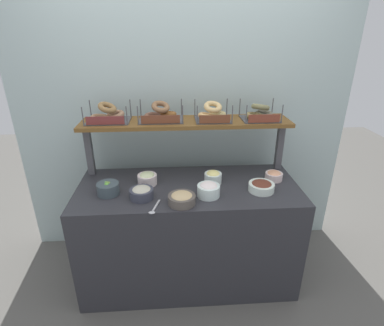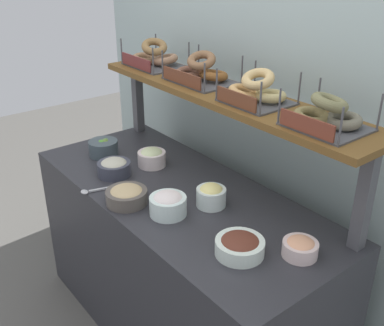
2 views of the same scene
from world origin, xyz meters
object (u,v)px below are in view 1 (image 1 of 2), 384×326
Objects in this scene: bowl_tuna_salad at (142,192)px; bowl_egg_salad at (213,177)px; bowl_lox_spread at (274,175)px; bagel_basket_cinnamon_raisin at (161,114)px; bowl_cream_cheese at (208,189)px; bowl_veggie_mix at (108,188)px; serving_spoon_near_plate at (154,209)px; bowl_chocolate_spread at (261,186)px; bowl_hummus at (182,198)px; bagel_basket_poppy at (260,114)px; bagel_basket_plain at (213,114)px; bowl_scallion_spread at (147,178)px; bagel_basket_everything at (108,115)px.

bowl_tuna_salad is 1.26× the size of bowl_egg_salad.
bowl_lox_spread is 0.40× the size of bagel_basket_cinnamon_raisin.
bowl_tuna_salad is at bearing -107.58° from bagel_basket_cinnamon_raisin.
bowl_cream_cheese reaches higher than bowl_tuna_salad.
bowl_veggie_mix is 0.41m from serving_spoon_near_plate.
bowl_chocolate_spread is 0.39m from bowl_cream_cheese.
bowl_veggie_mix reaches higher than bowl_hummus.
bagel_basket_poppy is (0.05, 0.37, 0.44)m from bowl_chocolate_spread.
bagel_basket_cinnamon_raisin reaches higher than serving_spoon_near_plate.
bowl_chocolate_spread is at bearing -97.46° from bagel_basket_poppy.
bagel_basket_plain is 0.37m from bagel_basket_poppy.
bowl_lox_spread is at bearing -63.75° from bagel_basket_poppy.
bowl_hummus is 0.55× the size of bagel_basket_cinnamon_raisin.
bowl_veggie_mix is (-1.10, 0.03, 0.01)m from bowl_chocolate_spread.
bowl_cream_cheese is 0.69m from bagel_basket_cinnamon_raisin.
bowl_scallion_spread is at bearing -179.79° from bowl_lox_spread.
bowl_veggie_mix reaches higher than bowl_lox_spread.
bowl_lox_spread is 0.97m from bowl_scallion_spread.
bowl_tuna_salad is 0.55m from bowl_egg_salad.
bowl_veggie_mix reaches higher than bowl_tuna_salad.
bowl_cream_cheese reaches higher than bowl_egg_salad.
bagel_basket_plain is at bearing 130.55° from bowl_chocolate_spread.
bowl_egg_salad is at bearing -17.45° from bagel_basket_everything.
bagel_basket_poppy is (-0.10, 0.20, 0.44)m from bowl_lox_spread.
bagel_basket_poppy is at bearing 116.25° from bowl_lox_spread.
bowl_scallion_spread is 0.45× the size of bagel_basket_everything.
bowl_cream_cheese is at bearing -99.67° from bagel_basket_plain.
bowl_cream_cheese is at bearing -6.18° from bowl_veggie_mix.
bagel_basket_everything reaches higher than bowl_scallion_spread.
bowl_egg_salad is at bearing -32.88° from bagel_basket_cinnamon_raisin.
bagel_basket_poppy reaches higher than bowl_cream_cheese.
bagel_basket_cinnamon_raisin is at bearing 177.97° from bagel_basket_poppy.
bagel_basket_poppy is at bearing 35.22° from serving_spoon_near_plate.
bowl_chocolate_spread is 0.65× the size of bagel_basket_plain.
bowl_cream_cheese is 0.21m from bowl_hummus.
bagel_basket_cinnamon_raisin is at bearing 126.63° from bowl_cream_cheese.
bagel_basket_everything is 0.96× the size of bagel_basket_cinnamon_raisin.
bowl_chocolate_spread is 1.10m from bowl_veggie_mix.
bowl_egg_salad is at bearing -177.20° from bowl_lox_spread.
serving_spoon_near_plate is at bearing -35.59° from bowl_veggie_mix.
bagel_basket_poppy is (0.38, 0.22, 0.42)m from bowl_egg_salad.
bowl_egg_salad is at bearing 39.27° from serving_spoon_near_plate.
bagel_basket_poppy reaches higher than bowl_tuna_salad.
bowl_scallion_spread is (-0.25, 0.30, 0.01)m from bowl_hummus.
bagel_basket_everything is at bearing 120.45° from serving_spoon_near_plate.
bowl_chocolate_spread is 1.18× the size of bowl_veggie_mix.
bagel_basket_plain reaches higher than bowl_veggie_mix.
bowl_chocolate_spread is 0.66m from bagel_basket_plain.
bagel_basket_cinnamon_raisin reaches higher than bowl_cream_cheese.
bowl_tuna_salad is 1.14× the size of bowl_scallion_spread.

